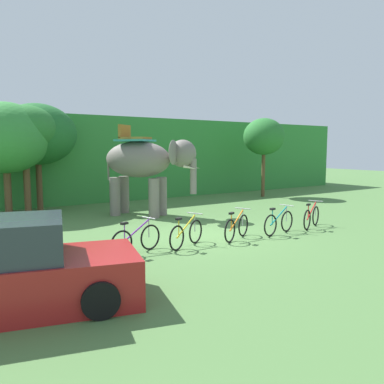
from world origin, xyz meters
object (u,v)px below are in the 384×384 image
object	(u,v)px
tree_left	(37,134)
bike_red	(311,217)
bike_purple	(136,239)
bike_orange	(237,227)
bike_yellow	(186,234)
tree_right	(264,137)
tree_center_right	(5,138)
tree_center_left	(25,130)
parked_car	(11,273)
elephant	(145,163)
bike_teal	(279,222)

from	to	relation	value
tree_left	bike_red	bearing A→B (deg)	-53.27
bike_purple	bike_orange	distance (m)	3.30
bike_purple	bike_yellow	bearing A→B (deg)	-6.21
tree_right	bike_purple	distance (m)	14.03
tree_center_right	tree_center_left	xyz separation A→B (m)	(0.76, -0.01, 0.36)
bike_red	parked_car	distance (m)	10.23
bike_yellow	parked_car	size ratio (longest dim) A/B	0.35
tree_center_left	elephant	xyz separation A→B (m)	(4.00, -3.25, -1.38)
tree_center_right	tree_right	xyz separation A→B (m)	(13.45, -1.21, 0.24)
tree_center_right	tree_right	distance (m)	13.51
elephant	bike_teal	xyz separation A→B (m)	(2.02, -5.61, -1.82)
tree_right	bike_yellow	distance (m)	12.91
tree_center_right	bike_red	world-z (taller)	tree_center_right
bike_teal	tree_center_left	bearing A→B (deg)	124.21
bike_yellow	bike_red	bearing A→B (deg)	-1.78
tree_left	bike_red	world-z (taller)	tree_left
tree_center_left	elephant	bearing A→B (deg)	-39.06
tree_right	bike_red	distance (m)	9.54
bike_purple	tree_left	bearing A→B (deg)	92.61
bike_yellow	parked_car	bearing A→B (deg)	-158.07
bike_teal	parked_car	world-z (taller)	parked_car
bike_purple	parked_car	bearing A→B (deg)	-147.89
tree_left	parked_car	xyz separation A→B (m)	(-2.97, -11.31, -2.77)
tree_center_right	bike_purple	distance (m)	9.10
bike_teal	bike_yellow	bearing A→B (deg)	175.79
tree_right	bike_orange	xyz separation A→B (m)	(-8.32, -7.48, -3.08)
bike_orange	parked_car	world-z (taller)	parked_car
tree_center_right	parked_car	world-z (taller)	tree_center_right
bike_orange	parked_car	distance (m)	6.94
tree_center_left	bike_purple	distance (m)	9.09
bike_yellow	bike_teal	size ratio (longest dim) A/B	0.94
bike_purple	parked_car	size ratio (longest dim) A/B	0.37
tree_center_right	bike_yellow	world-z (taller)	tree_center_right
tree_right	bike_yellow	world-z (taller)	tree_right
tree_center_right	tree_center_left	distance (m)	0.84
tree_center_right	tree_right	world-z (taller)	tree_center_right
tree_center_left	bike_red	xyz separation A→B (m)	(7.75, -8.76, -3.20)
bike_teal	parked_car	xyz separation A→B (m)	(-8.33, -1.71, 0.26)
elephant	bike_teal	world-z (taller)	elephant
parked_car	elephant	bearing A→B (deg)	49.21
bike_orange	bike_teal	bearing A→B (deg)	-5.96
elephant	bike_red	bearing A→B (deg)	-55.79
tree_left	tree_right	distance (m)	12.18
tree_center_left	parked_car	distance (m)	11.21
tree_right	bike_purple	bearing A→B (deg)	-148.05
bike_purple	bike_teal	size ratio (longest dim) A/B	0.99
elephant	parked_car	xyz separation A→B (m)	(-6.32, -7.32, -1.55)
parked_car	tree_right	bearing A→B (deg)	31.98
bike_orange	tree_left	bearing A→B (deg)	111.47
tree_center_left	tree_left	world-z (taller)	tree_left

